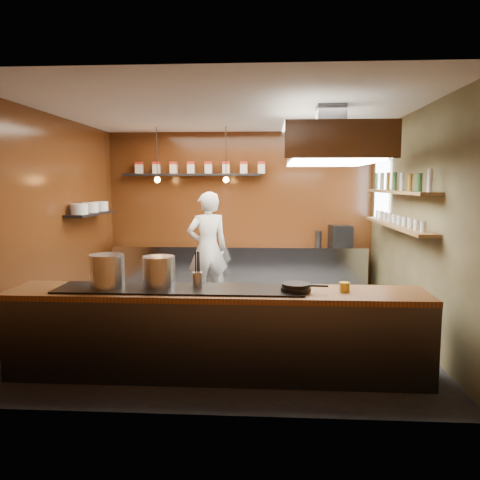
# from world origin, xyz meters

# --- Properties ---
(floor) EXTENTS (5.00, 5.00, 0.00)m
(floor) POSITION_xyz_m (0.00, 0.00, 0.00)
(floor) COLOR black
(floor) RESTS_ON ground
(back_wall) EXTENTS (5.00, 0.00, 5.00)m
(back_wall) POSITION_xyz_m (0.00, 2.50, 1.50)
(back_wall) COLOR #3F200B
(back_wall) RESTS_ON ground
(left_wall) EXTENTS (0.00, 5.00, 5.00)m
(left_wall) POSITION_xyz_m (-2.50, 0.00, 1.50)
(left_wall) COLOR #3F200B
(left_wall) RESTS_ON ground
(right_wall) EXTENTS (0.00, 5.00, 5.00)m
(right_wall) POSITION_xyz_m (2.50, 0.00, 1.50)
(right_wall) COLOR #444126
(right_wall) RESTS_ON ground
(ceiling) EXTENTS (5.00, 5.00, 0.00)m
(ceiling) POSITION_xyz_m (0.00, 0.00, 3.00)
(ceiling) COLOR silver
(ceiling) RESTS_ON back_wall
(window_pane) EXTENTS (0.00, 1.00, 1.00)m
(window_pane) POSITION_xyz_m (2.45, 1.70, 1.90)
(window_pane) COLOR white
(window_pane) RESTS_ON right_wall
(prep_counter) EXTENTS (4.60, 0.65, 0.90)m
(prep_counter) POSITION_xyz_m (0.00, 2.17, 0.45)
(prep_counter) COLOR silver
(prep_counter) RESTS_ON floor
(pass_counter) EXTENTS (4.40, 0.72, 0.94)m
(pass_counter) POSITION_xyz_m (-0.00, -1.60, 0.47)
(pass_counter) COLOR #38383D
(pass_counter) RESTS_ON floor
(tin_shelf) EXTENTS (2.60, 0.26, 0.04)m
(tin_shelf) POSITION_xyz_m (-0.90, 2.36, 2.20)
(tin_shelf) COLOR black
(tin_shelf) RESTS_ON back_wall
(plate_shelf) EXTENTS (0.30, 1.40, 0.04)m
(plate_shelf) POSITION_xyz_m (-2.34, 1.00, 1.55)
(plate_shelf) COLOR black
(plate_shelf) RESTS_ON left_wall
(bottle_shelf_upper) EXTENTS (0.26, 2.80, 0.04)m
(bottle_shelf_upper) POSITION_xyz_m (2.34, 0.30, 1.92)
(bottle_shelf_upper) COLOR brown
(bottle_shelf_upper) RESTS_ON right_wall
(bottle_shelf_lower) EXTENTS (0.26, 2.80, 0.04)m
(bottle_shelf_lower) POSITION_xyz_m (2.34, 0.30, 1.45)
(bottle_shelf_lower) COLOR brown
(bottle_shelf_lower) RESTS_ON right_wall
(extractor_hood) EXTENTS (1.20, 2.00, 0.72)m
(extractor_hood) POSITION_xyz_m (1.30, -0.40, 2.51)
(extractor_hood) COLOR #38383D
(extractor_hood) RESTS_ON ceiling
(pendant_left) EXTENTS (0.10, 0.10, 0.95)m
(pendant_left) POSITION_xyz_m (-1.40, 1.70, 2.15)
(pendant_left) COLOR black
(pendant_left) RESTS_ON ceiling
(pendant_right) EXTENTS (0.10, 0.10, 0.95)m
(pendant_right) POSITION_xyz_m (-0.20, 1.70, 2.15)
(pendant_right) COLOR black
(pendant_right) RESTS_ON ceiling
(storage_tins) EXTENTS (2.43, 0.13, 0.22)m
(storage_tins) POSITION_xyz_m (-0.75, 2.36, 2.33)
(storage_tins) COLOR beige
(storage_tins) RESTS_ON tin_shelf
(plate_stacks) EXTENTS (0.26, 1.16, 0.16)m
(plate_stacks) POSITION_xyz_m (-2.34, 1.00, 1.65)
(plate_stacks) COLOR silver
(plate_stacks) RESTS_ON plate_shelf
(bottles) EXTENTS (0.06, 2.66, 0.24)m
(bottles) POSITION_xyz_m (2.34, 0.30, 2.06)
(bottles) COLOR silver
(bottles) RESTS_ON bottle_shelf_upper
(wine_glasses) EXTENTS (0.07, 2.37, 0.13)m
(wine_glasses) POSITION_xyz_m (2.34, 0.30, 1.53)
(wine_glasses) COLOR silver
(wine_glasses) RESTS_ON bottle_shelf_lower
(stockpot_large) EXTENTS (0.42, 0.42, 0.35)m
(stockpot_large) POSITION_xyz_m (-1.17, -1.61, 1.12)
(stockpot_large) COLOR silver
(stockpot_large) RESTS_ON pass_counter
(stockpot_small) EXTENTS (0.37, 0.37, 0.33)m
(stockpot_small) POSITION_xyz_m (-0.63, -1.53, 1.10)
(stockpot_small) COLOR silver
(stockpot_small) RESTS_ON pass_counter
(utensil_crock) EXTENTS (0.14, 0.14, 0.16)m
(utensil_crock) POSITION_xyz_m (-0.21, -1.54, 1.02)
(utensil_crock) COLOR silver
(utensil_crock) RESTS_ON pass_counter
(frying_pan) EXTENTS (0.48, 0.31, 0.08)m
(frying_pan) POSITION_xyz_m (0.83, -1.66, 0.98)
(frying_pan) COLOR black
(frying_pan) RESTS_ON pass_counter
(butter_jar) EXTENTS (0.14, 0.14, 0.10)m
(butter_jar) POSITION_xyz_m (1.33, -1.58, 0.97)
(butter_jar) COLOR gold
(butter_jar) RESTS_ON pass_counter
(espresso_machine) EXTENTS (0.42, 0.41, 0.37)m
(espresso_machine) POSITION_xyz_m (1.86, 2.24, 1.09)
(espresso_machine) COLOR black
(espresso_machine) RESTS_ON prep_counter
(chef) EXTENTS (0.82, 0.69, 1.90)m
(chef) POSITION_xyz_m (-0.48, 1.34, 0.95)
(chef) COLOR silver
(chef) RESTS_ON floor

